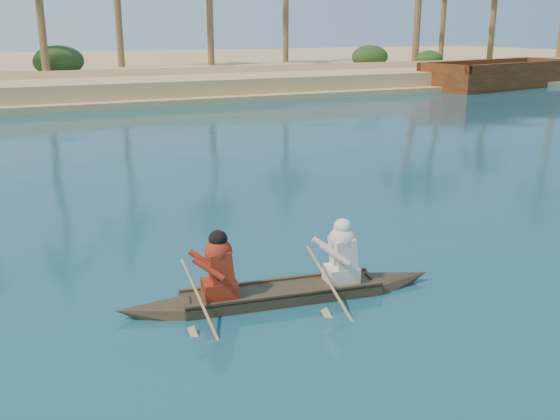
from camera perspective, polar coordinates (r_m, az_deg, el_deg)
name	(u,v)px	position (r m, az deg, el deg)	size (l,w,h in m)	color
canoe	(282,283)	(10.28, 0.19, -6.69)	(5.43, 1.43, 1.48)	#3C3021
barge_right	(500,76)	(50.28, 19.44, 11.45)	(14.06, 7.17, 2.24)	brown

